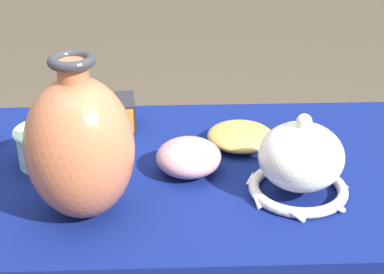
# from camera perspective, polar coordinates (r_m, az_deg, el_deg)

# --- Properties ---
(display_table) EXTENTS (1.26, 0.68, 0.72)m
(display_table) POSITION_cam_1_polar(r_m,az_deg,el_deg) (1.32, -2.01, -6.26)
(display_table) COLOR #38383D
(display_table) RESTS_ON ground_plane
(vase_tall_bulbous) EXTENTS (0.20, 0.20, 0.32)m
(vase_tall_bulbous) POSITION_cam_1_polar(r_m,az_deg,el_deg) (1.09, -11.00, -0.94)
(vase_tall_bulbous) COLOR #BC6642
(vase_tall_bulbous) RESTS_ON display_table
(vase_dome_bell) EXTENTS (0.21, 0.22, 0.18)m
(vase_dome_bell) POSITION_cam_1_polar(r_m,az_deg,el_deg) (1.18, 10.31, -2.45)
(vase_dome_bell) COLOR white
(vase_dome_bell) RESTS_ON display_table
(mosaic_tile_box) EXTENTS (0.12, 0.12, 0.07)m
(mosaic_tile_box) POSITION_cam_1_polar(r_m,az_deg,el_deg) (1.47, -7.85, 2.27)
(mosaic_tile_box) COLOR #232328
(mosaic_tile_box) RESTS_ON display_table
(cup_wide_celadon) EXTENTS (0.13, 0.13, 0.09)m
(cup_wide_celadon) POSITION_cam_1_polar(r_m,az_deg,el_deg) (1.33, -14.23, -0.75)
(cup_wide_celadon) COLOR #A8CCB7
(cup_wide_celadon) RESTS_ON display_table
(bowl_shallow_ochre) EXTENTS (0.16, 0.16, 0.05)m
(bowl_shallow_ochre) POSITION_cam_1_polar(r_m,az_deg,el_deg) (1.38, 4.60, 0.07)
(bowl_shallow_ochre) COLOR gold
(bowl_shallow_ochre) RESTS_ON display_table
(bowl_shallow_rose) EXTENTS (0.14, 0.14, 0.07)m
(bowl_shallow_rose) POSITION_cam_1_polar(r_m,az_deg,el_deg) (1.25, -0.48, -1.97)
(bowl_shallow_rose) COLOR #D19399
(bowl_shallow_rose) RESTS_ON display_table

